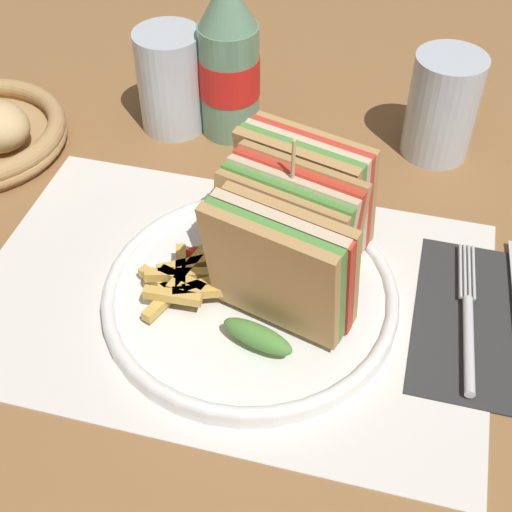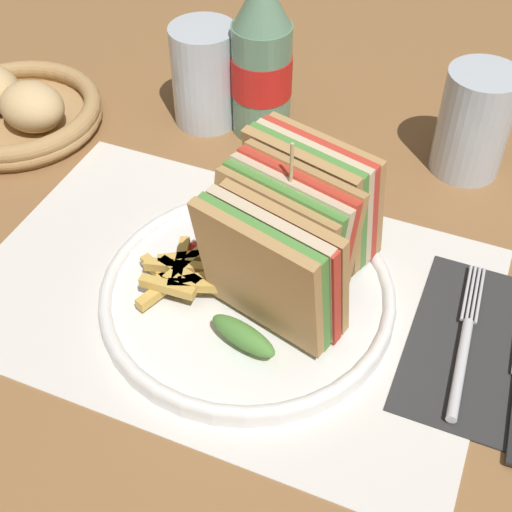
# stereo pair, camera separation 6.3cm
# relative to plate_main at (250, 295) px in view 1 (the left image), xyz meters

# --- Properties ---
(ground_plane) EXTENTS (4.00, 4.00, 0.00)m
(ground_plane) POSITION_rel_plate_main_xyz_m (-0.01, -0.02, -0.01)
(ground_plane) COLOR olive
(placemat) EXTENTS (0.47, 0.31, 0.00)m
(placemat) POSITION_rel_plate_main_xyz_m (-0.02, 0.00, -0.01)
(placemat) COLOR silver
(placemat) RESTS_ON ground_plane
(plate_main) EXTENTS (0.27, 0.27, 0.02)m
(plate_main) POSITION_rel_plate_main_xyz_m (0.00, 0.00, 0.00)
(plate_main) COLOR white
(plate_main) RESTS_ON ground_plane
(club_sandwich) EXTENTS (0.13, 0.20, 0.15)m
(club_sandwich) POSITION_rel_plate_main_xyz_m (0.03, 0.02, 0.07)
(club_sandwich) COLOR tan
(club_sandwich) RESTS_ON plate_main
(fries_pile) EXTENTS (0.10, 0.10, 0.02)m
(fries_pile) POSITION_rel_plate_main_xyz_m (-0.05, -0.01, 0.02)
(fries_pile) COLOR gold
(fries_pile) RESTS_ON plate_main
(ketchup_blob) EXTENTS (0.03, 0.03, 0.01)m
(ketchup_blob) POSITION_rel_plate_main_xyz_m (-0.05, 0.02, 0.02)
(ketchup_blob) COLOR maroon
(ketchup_blob) RESTS_ON plate_main
(napkin) EXTENTS (0.14, 0.19, 0.00)m
(napkin) POSITION_rel_plate_main_xyz_m (0.22, 0.03, -0.01)
(napkin) COLOR #2D2D2D
(napkin) RESTS_ON ground_plane
(fork) EXTENTS (0.02, 0.17, 0.01)m
(fork) POSITION_rel_plate_main_xyz_m (0.19, 0.01, -0.00)
(fork) COLOR silver
(fork) RESTS_ON napkin
(coke_bottle_near) EXTENTS (0.07, 0.07, 0.21)m
(coke_bottle_near) POSITION_rel_plate_main_xyz_m (-0.09, 0.26, 0.08)
(coke_bottle_near) COLOR slate
(coke_bottle_near) RESTS_ON ground_plane
(glass_near) EXTENTS (0.08, 0.08, 0.12)m
(glass_near) POSITION_rel_plate_main_xyz_m (0.14, 0.27, 0.05)
(glass_near) COLOR silver
(glass_near) RESTS_ON ground_plane
(glass_far) EXTENTS (0.08, 0.08, 0.12)m
(glass_far) POSITION_rel_plate_main_xyz_m (-0.16, 0.25, 0.05)
(glass_far) COLOR silver
(glass_far) RESTS_ON ground_plane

